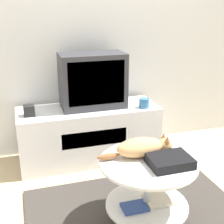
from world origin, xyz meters
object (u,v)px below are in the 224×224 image
(tv, at_px, (93,81))
(dvd_box, at_px, (170,161))
(speaker, at_px, (29,111))
(cat, at_px, (142,147))

(tv, distance_m, dvd_box, 1.16)
(speaker, distance_m, cat, 1.08)
(tv, height_order, speaker, tv)
(dvd_box, xyz_separation_m, cat, (-0.11, 0.17, 0.03))
(tv, xyz_separation_m, dvd_box, (0.19, -1.12, -0.23))
(dvd_box, distance_m, cat, 0.20)
(tv, relative_size, cat, 1.13)
(tv, bearing_deg, dvd_box, -80.57)
(tv, height_order, cat, tv)
(tv, bearing_deg, cat, -85.36)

